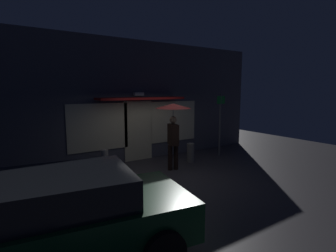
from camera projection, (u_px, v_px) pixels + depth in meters
ground_plane at (171, 176)px, 7.87m from camera, size 18.00×18.00×0.00m
building_facade at (136, 102)px, 9.51m from camera, size 10.97×1.00×4.37m
person_with_umbrella at (173, 119)px, 8.24m from camera, size 1.13×1.13×2.17m
parked_car at (48, 219)px, 3.78m from camera, size 4.50×2.46×1.37m
street_sign_post at (220, 121)px, 10.17m from camera, size 0.40×0.07×2.46m
sidewalk_bollard at (105, 160)px, 8.43m from camera, size 0.23×0.23×0.67m
sidewalk_bollard_2 at (191, 153)px, 9.35m from camera, size 0.26×0.26×0.68m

